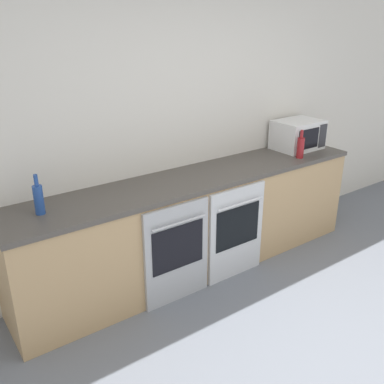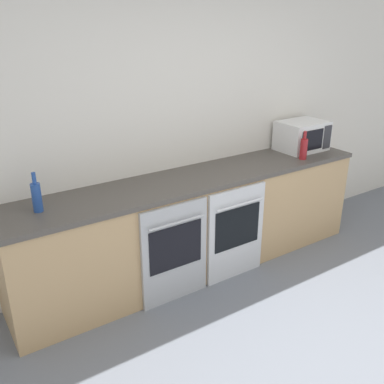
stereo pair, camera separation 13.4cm
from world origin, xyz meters
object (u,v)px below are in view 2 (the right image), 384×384
oven_right (236,233)px  bottle_blue (37,196)px  oven_left (175,253)px  bottle_red (304,148)px  microwave (302,136)px

oven_right → bottle_blue: bearing=168.2°
oven_left → oven_right: bearing=0.0°
oven_left → bottle_blue: bottle_blue is taller
oven_left → bottle_red: bearing=5.5°
oven_left → bottle_blue: bearing=160.6°
bottle_red → oven_right: bearing=-170.8°
bottle_red → oven_left: bearing=-174.5°
bottle_blue → bottle_red: bottle_blue is taller
oven_left → microwave: 1.94m
oven_left → oven_right: (0.63, 0.00, 0.00)m
oven_left → bottle_red: 1.68m
oven_left → microwave: size_ratio=1.76×
oven_right → microwave: 1.37m
oven_right → bottle_blue: size_ratio=2.94×
oven_right → microwave: microwave is taller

